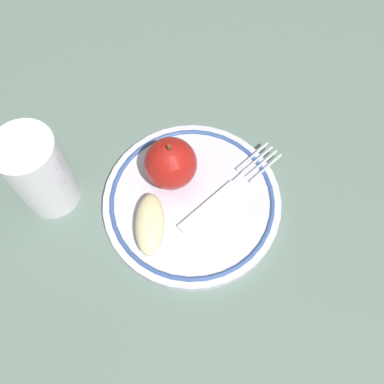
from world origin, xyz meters
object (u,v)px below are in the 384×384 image
plate (192,202)px  apple_red_whole (171,163)px  apple_slice_front (150,224)px  fork (227,190)px  drinking_glass (39,172)px

plate → apple_red_whole: size_ratio=3.07×
apple_slice_front → fork: size_ratio=0.53×
apple_slice_front → fork: bearing=-62.1°
apple_red_whole → fork: 0.08m
apple_slice_front → drinking_glass: bearing=67.7°
plate → apple_slice_front: 0.07m
plate → apple_slice_front: apple_slice_front is taller
apple_slice_front → fork: 0.11m
plate → drinking_glass: size_ratio=1.89×
fork → drinking_glass: bearing=136.5°
apple_red_whole → apple_slice_front: size_ratio=0.94×
plate → fork: (0.02, -0.04, 0.01)m
apple_red_whole → drinking_glass: 0.16m
plate → drinking_glass: 0.19m
plate → apple_slice_front: bearing=140.5°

